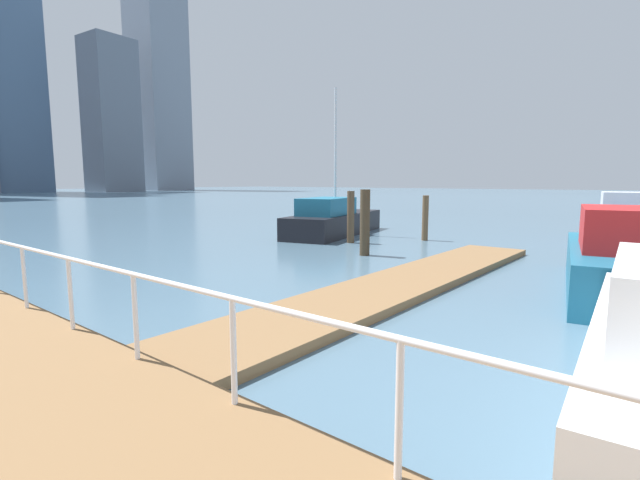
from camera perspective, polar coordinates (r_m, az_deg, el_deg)
The scene contains 12 objects.
ground_plane at distance 15.57m, azimuth -28.29°, elevation -2.92°, with size 300.00×300.00×0.00m, color slate.
floating_dock at distance 11.11m, azimuth 9.99°, elevation -5.50°, with size 14.27×2.00×0.18m, color olive.
boardwalk_railing at distance 3.84m, azimuth -2.02°, elevation -12.40°, with size 0.06×26.93×1.08m.
dock_piling_1 at distance 18.86m, azimuth 3.87°, elevation 2.90°, with size 0.30×0.30×2.15m, color brown.
dock_piling_2 at distance 20.14m, azimuth 13.08°, elevation 2.71°, with size 0.27×0.27×1.95m, color brown.
dock_piling_3 at distance 15.67m, azimuth 5.66°, elevation 2.19°, with size 0.34×0.34×2.27m, color #473826.
moored_boat_0 at distance 21.76m, azimuth 33.43°, elevation 1.47°, with size 5.57×2.56×2.14m.
moored_boat_2 at distance 21.79m, azimuth 1.69°, elevation 2.54°, with size 7.66×3.88×6.89m.
moored_boat_4 at distance 12.26m, azimuth 33.61°, elevation -2.22°, with size 6.34×3.16×1.99m.
skyline_tower_4 at distance 131.85m, azimuth -34.70°, elevation 19.95°, with size 12.79×8.52×68.10m, color slate.
skyline_tower_5 at distance 125.69m, azimuth -24.73°, elevation 13.93°, with size 10.69×9.12×36.63m, color slate.
skyline_tower_6 at distance 145.23m, azimuth -19.77°, elevation 19.98°, with size 12.52×13.16×70.49m, color gray.
Camera 1 is at (-5.88, 5.81, 2.55)m, focal length 25.47 mm.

